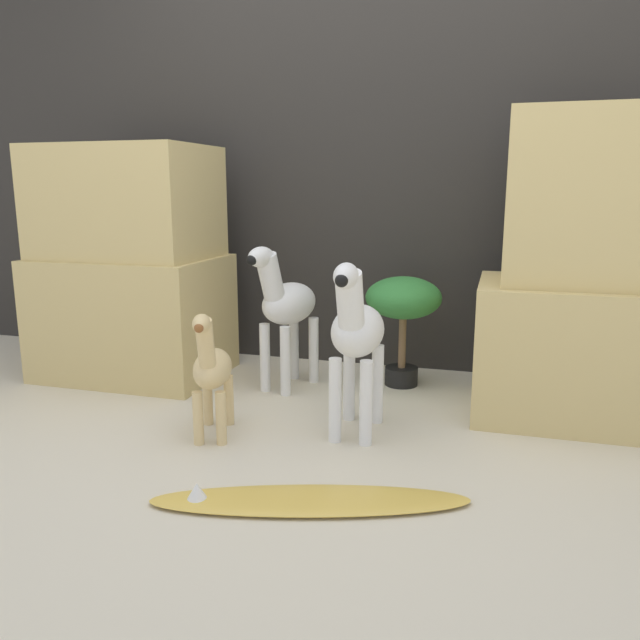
% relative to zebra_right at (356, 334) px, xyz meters
% --- Properties ---
extents(ground_plane, '(14.00, 14.00, 0.00)m').
position_rel_zebra_right_xyz_m(ground_plane, '(-0.20, -0.28, -0.41)').
color(ground_plane, beige).
extents(wall_back, '(6.40, 0.08, 2.20)m').
position_rel_zebra_right_xyz_m(wall_back, '(-0.20, 1.04, 0.69)').
color(wall_back, '#2D2B28').
rests_on(wall_back, ground_plane).
extents(rock_pillar_left, '(0.89, 0.63, 1.16)m').
position_rel_zebra_right_xyz_m(rock_pillar_left, '(-1.29, 0.48, 0.15)').
color(rock_pillar_left, '#D1B775').
rests_on(rock_pillar_left, ground_plane).
extents(rock_pillar_right, '(0.89, 0.63, 1.26)m').
position_rel_zebra_right_xyz_m(rock_pillar_right, '(0.88, 0.48, 0.16)').
color(rock_pillar_right, '#D1B775').
rests_on(rock_pillar_right, ground_plane).
extents(zebra_right, '(0.20, 0.48, 0.70)m').
position_rel_zebra_right_xyz_m(zebra_right, '(0.00, 0.00, 0.00)').
color(zebra_right, white).
rests_on(zebra_right, ground_plane).
extents(zebra_left, '(0.29, 0.49, 0.70)m').
position_rel_zebra_right_xyz_m(zebra_left, '(-0.45, 0.48, 0.00)').
color(zebra_left, white).
rests_on(zebra_left, ground_plane).
extents(giraffe_figurine, '(0.22, 0.40, 0.52)m').
position_rel_zebra_right_xyz_m(giraffe_figurine, '(-0.53, -0.18, -0.14)').
color(giraffe_figurine, '#E0C184').
rests_on(giraffe_figurine, ground_plane).
extents(potted_palm_front, '(0.37, 0.37, 0.54)m').
position_rel_zebra_right_xyz_m(potted_palm_front, '(0.08, 0.68, -0.00)').
color(potted_palm_front, black).
rests_on(potted_palm_front, ground_plane).
extents(surfboard, '(1.01, 0.48, 0.07)m').
position_rel_zebra_right_xyz_m(surfboard, '(-0.02, -0.59, -0.39)').
color(surfboard, gold).
rests_on(surfboard, ground_plane).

